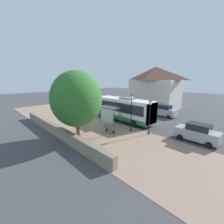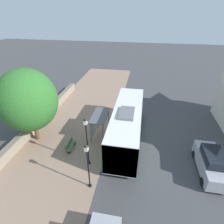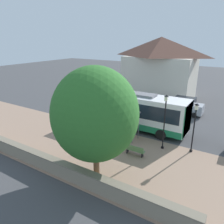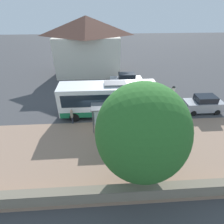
{
  "view_description": "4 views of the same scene",
  "coord_description": "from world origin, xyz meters",
  "px_view_note": "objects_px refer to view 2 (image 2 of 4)",
  "views": [
    {
      "loc": [
        -15.41,
        -16.89,
        6.65
      ],
      "look_at": [
        0.26,
        -0.33,
        1.44
      ],
      "focal_mm": 24.0,
      "sensor_mm": 36.0,
      "label": 1
    },
    {
      "loc": [
        2.74,
        -15.71,
        11.72
      ],
      "look_at": [
        -0.22,
        0.59,
        1.91
      ],
      "focal_mm": 28.0,
      "sensor_mm": 36.0,
      "label": 2
    },
    {
      "loc": [
        -17.43,
        -10.52,
        8.9
      ],
      "look_at": [
        -0.47,
        0.13,
        2.06
      ],
      "focal_mm": 35.0,
      "sensor_mm": 36.0,
      "label": 3
    },
    {
      "loc": [
        -15.05,
        -0.82,
        10.79
      ],
      "look_at": [
        -0.79,
        -1.73,
        1.73
      ],
      "focal_mm": 28.0,
      "sensor_mm": 36.0,
      "label": 4
    }
  ],
  "objects_px": {
    "bus": "(127,124)",
    "street_lamp_far": "(88,163)",
    "bench": "(70,145)",
    "street_lamp_near": "(87,139)",
    "parked_car_far_lane": "(211,163)",
    "shade_tree": "(28,101)",
    "pedestrian": "(116,112)",
    "bus_shelter": "(99,119)"
  },
  "relations": [
    {
      "from": "shade_tree",
      "to": "parked_car_far_lane",
      "type": "xyz_separation_m",
      "value": [
        16.23,
        -1.38,
        -3.48
      ]
    },
    {
      "from": "bus",
      "to": "bench",
      "type": "height_order",
      "value": "bus"
    },
    {
      "from": "shade_tree",
      "to": "bench",
      "type": "bearing_deg",
      "value": -12.2
    },
    {
      "from": "bench",
      "to": "pedestrian",
      "type": "bearing_deg",
      "value": 60.72
    },
    {
      "from": "bus",
      "to": "street_lamp_near",
      "type": "bearing_deg",
      "value": -125.95
    },
    {
      "from": "pedestrian",
      "to": "parked_car_far_lane",
      "type": "distance_m",
      "value": 11.09
    },
    {
      "from": "street_lamp_near",
      "to": "street_lamp_far",
      "type": "height_order",
      "value": "street_lamp_near"
    },
    {
      "from": "street_lamp_far",
      "to": "parked_car_far_lane",
      "type": "relative_size",
      "value": 0.91
    },
    {
      "from": "street_lamp_far",
      "to": "parked_car_far_lane",
      "type": "xyz_separation_m",
      "value": [
        9.28,
        3.14,
        -1.46
      ]
    },
    {
      "from": "bus_shelter",
      "to": "street_lamp_far",
      "type": "bearing_deg",
      "value": -82.62
    },
    {
      "from": "bus",
      "to": "shade_tree",
      "type": "height_order",
      "value": "shade_tree"
    },
    {
      "from": "street_lamp_near",
      "to": "bench",
      "type": "bearing_deg",
      "value": 147.12
    },
    {
      "from": "bench",
      "to": "shade_tree",
      "type": "distance_m",
      "value": 5.68
    },
    {
      "from": "pedestrian",
      "to": "bench",
      "type": "xyz_separation_m",
      "value": [
        -3.47,
        -6.19,
        -0.49
      ]
    },
    {
      "from": "pedestrian",
      "to": "street_lamp_near",
      "type": "relative_size",
      "value": 0.35
    },
    {
      "from": "bus_shelter",
      "to": "parked_car_far_lane",
      "type": "xyz_separation_m",
      "value": [
        10.09,
        -3.08,
        -1.11
      ]
    },
    {
      "from": "shade_tree",
      "to": "parked_car_far_lane",
      "type": "distance_m",
      "value": 16.66
    },
    {
      "from": "shade_tree",
      "to": "parked_car_far_lane",
      "type": "height_order",
      "value": "shade_tree"
    },
    {
      "from": "pedestrian",
      "to": "bus",
      "type": "bearing_deg",
      "value": -66.49
    },
    {
      "from": "bus",
      "to": "pedestrian",
      "type": "height_order",
      "value": "bus"
    },
    {
      "from": "shade_tree",
      "to": "pedestrian",
      "type": "bearing_deg",
      "value": 35.79
    },
    {
      "from": "street_lamp_near",
      "to": "parked_car_far_lane",
      "type": "relative_size",
      "value": 1.02
    },
    {
      "from": "bus",
      "to": "bench",
      "type": "xyz_separation_m",
      "value": [
        -5.12,
        -2.41,
        -1.45
      ]
    },
    {
      "from": "bus_shelter",
      "to": "parked_car_far_lane",
      "type": "distance_m",
      "value": 10.6
    },
    {
      "from": "bus",
      "to": "bus_shelter",
      "type": "relative_size",
      "value": 3.26
    },
    {
      "from": "street_lamp_far",
      "to": "parked_car_far_lane",
      "type": "height_order",
      "value": "street_lamp_far"
    },
    {
      "from": "bus",
      "to": "parked_car_far_lane",
      "type": "distance_m",
      "value": 7.82
    },
    {
      "from": "shade_tree",
      "to": "street_lamp_near",
      "type": "bearing_deg",
      "value": -20.53
    },
    {
      "from": "bus",
      "to": "bus_shelter",
      "type": "bearing_deg",
      "value": 177.27
    },
    {
      "from": "bus",
      "to": "street_lamp_near",
      "type": "relative_size",
      "value": 2.2
    },
    {
      "from": "bus_shelter",
      "to": "street_lamp_far",
      "type": "xyz_separation_m",
      "value": [
        0.8,
        -6.22,
        0.35
      ]
    },
    {
      "from": "bench",
      "to": "street_lamp_near",
      "type": "distance_m",
      "value": 3.56
    },
    {
      "from": "street_lamp_near",
      "to": "shade_tree",
      "type": "height_order",
      "value": "shade_tree"
    },
    {
      "from": "pedestrian",
      "to": "street_lamp_far",
      "type": "relative_size",
      "value": 0.4
    },
    {
      "from": "street_lamp_far",
      "to": "parked_car_far_lane",
      "type": "bearing_deg",
      "value": 18.7
    },
    {
      "from": "bench",
      "to": "shade_tree",
      "type": "height_order",
      "value": "shade_tree"
    },
    {
      "from": "bus",
      "to": "parked_car_far_lane",
      "type": "xyz_separation_m",
      "value": [
        7.18,
        -2.94,
        -0.93
      ]
    },
    {
      "from": "bus",
      "to": "parked_car_far_lane",
      "type": "relative_size",
      "value": 2.25
    },
    {
      "from": "bench",
      "to": "parked_car_far_lane",
      "type": "height_order",
      "value": "parked_car_far_lane"
    },
    {
      "from": "bus",
      "to": "street_lamp_far",
      "type": "bearing_deg",
      "value": -109.04
    },
    {
      "from": "bus_shelter",
      "to": "bench",
      "type": "bearing_deg",
      "value": -130.95
    },
    {
      "from": "bus_shelter",
      "to": "shade_tree",
      "type": "height_order",
      "value": "shade_tree"
    }
  ]
}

